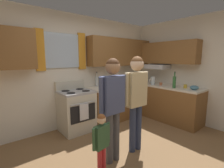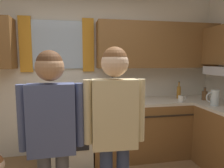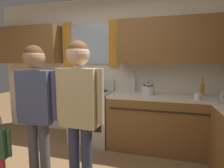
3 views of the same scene
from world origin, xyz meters
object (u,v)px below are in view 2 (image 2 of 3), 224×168
object	(u,v)px
stovetop_kettle	(133,95)
mug_ceramic_white	(181,99)
stove_oven	(68,132)
bottle_squat_brown	(205,95)
bottle_oil_amber	(179,92)
bottle_tall_clear	(112,90)
adult_in_plaid	(115,121)
adult_holding_child	(52,127)
water_pitcher	(214,98)

from	to	relation	value
stovetop_kettle	mug_ceramic_white	bearing A→B (deg)	-17.03
stove_oven	bottle_squat_brown	bearing A→B (deg)	-3.96
stove_oven	stovetop_kettle	distance (m)	1.13
mug_ceramic_white	stove_oven	bearing A→B (deg)	172.97
stove_oven	bottle_oil_amber	bearing A→B (deg)	1.18
bottle_tall_clear	adult_in_plaid	distance (m)	1.64
bottle_oil_amber	bottle_squat_brown	world-z (taller)	bottle_oil_amber
stovetop_kettle	bottle_tall_clear	bearing A→B (deg)	139.77
mug_ceramic_white	bottle_tall_clear	bearing A→B (deg)	155.40
adult_holding_child	water_pitcher	bearing A→B (deg)	21.73
bottle_squat_brown	bottle_tall_clear	world-z (taller)	bottle_tall_clear
stovetop_kettle	adult_in_plaid	distance (m)	1.50
mug_ceramic_white	adult_in_plaid	distance (m)	1.73
stove_oven	stovetop_kettle	xyz separation A→B (m)	(1.00, 0.01, 0.53)
bottle_oil_amber	adult_in_plaid	size ratio (longest dim) A/B	0.17
bottle_squat_brown	stovetop_kettle	bearing A→B (deg)	172.32
bottle_oil_amber	water_pitcher	xyz separation A→B (m)	(0.22, -0.57, 0.00)
stove_oven	bottle_squat_brown	distance (m)	2.21
adult_in_plaid	adult_holding_child	bearing A→B (deg)	178.51
stove_oven	bottle_oil_amber	distance (m)	1.88
bottle_oil_amber	stove_oven	bearing A→B (deg)	-178.82
stovetop_kettle	adult_in_plaid	size ratio (longest dim) A/B	0.17
bottle_tall_clear	adult_in_plaid	world-z (taller)	adult_in_plaid
stove_oven	mug_ceramic_white	bearing A→B (deg)	-7.03
bottle_squat_brown	adult_in_plaid	xyz separation A→B (m)	(-1.72, -1.23, 0.05)
bottle_tall_clear	adult_in_plaid	bearing A→B (deg)	-100.26
mug_ceramic_white	adult_holding_child	world-z (taller)	adult_holding_child
bottle_squat_brown	mug_ceramic_white	distance (m)	0.45
stove_oven	water_pitcher	distance (m)	2.16
bottle_squat_brown	adult_in_plaid	distance (m)	2.12
stove_oven	mug_ceramic_white	xyz separation A→B (m)	(1.70, -0.21, 0.48)
stove_oven	bottle_squat_brown	world-z (taller)	bottle_squat_brown
adult_holding_child	stovetop_kettle	bearing A→B (deg)	52.04
bottle_tall_clear	water_pitcher	distance (m)	1.51
stovetop_kettle	adult_holding_child	xyz separation A→B (m)	(-1.07, -1.37, 0.02)
mug_ceramic_white	water_pitcher	distance (m)	0.46
mug_ceramic_white	bottle_oil_amber	bearing A→B (deg)	68.48
mug_ceramic_white	adult_in_plaid	size ratio (longest dim) A/B	0.08
stove_oven	stovetop_kettle	bearing A→B (deg)	0.37
stove_oven	adult_holding_child	size ratio (longest dim) A/B	0.68
bottle_oil_amber	stovetop_kettle	bearing A→B (deg)	-177.82
stovetop_kettle	stove_oven	bearing A→B (deg)	-179.63
bottle_oil_amber	adult_holding_child	bearing A→B (deg)	-143.20
mug_ceramic_white	stovetop_kettle	size ratio (longest dim) A/B	0.46
bottle_tall_clear	stovetop_kettle	xyz separation A→B (m)	(0.28, -0.23, -0.05)
adult_in_plaid	stove_oven	bearing A→B (deg)	107.21
stove_oven	bottle_oil_amber	size ratio (longest dim) A/B	3.85
adult_holding_child	adult_in_plaid	xyz separation A→B (m)	(0.50, -0.01, 0.02)
bottle_tall_clear	mug_ceramic_white	size ratio (longest dim) A/B	2.92
bottle_squat_brown	mug_ceramic_white	bearing A→B (deg)	-172.17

